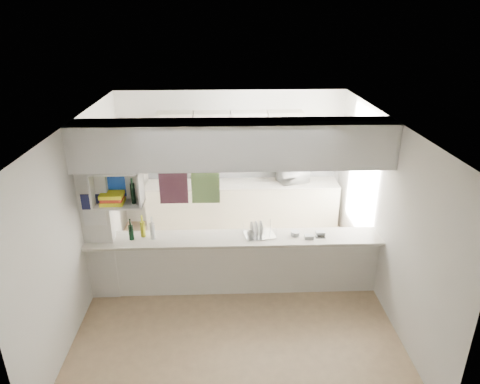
{
  "coord_description": "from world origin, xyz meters",
  "views": [
    {
      "loc": [
        -0.12,
        -5.37,
        3.89
      ],
      "look_at": [
        0.1,
        0.5,
        1.41
      ],
      "focal_mm": 32.0,
      "sensor_mm": 36.0,
      "label": 1
    }
  ],
  "objects_px": {
    "bowl": "(293,165)",
    "wine_bottles": "(143,230)",
    "microwave": "(293,174)",
    "dish_rack": "(259,230)"
  },
  "relations": [
    {
      "from": "bowl",
      "to": "wine_bottles",
      "type": "relative_size",
      "value": 0.64
    },
    {
      "from": "microwave",
      "to": "bowl",
      "type": "height_order",
      "value": "bowl"
    },
    {
      "from": "bowl",
      "to": "microwave",
      "type": "bearing_deg",
      "value": -31.98
    },
    {
      "from": "dish_rack",
      "to": "wine_bottles",
      "type": "distance_m",
      "value": 1.66
    },
    {
      "from": "wine_bottles",
      "to": "bowl",
      "type": "bearing_deg",
      "value": 40.88
    },
    {
      "from": "microwave",
      "to": "wine_bottles",
      "type": "distance_m",
      "value": 3.24
    },
    {
      "from": "microwave",
      "to": "dish_rack",
      "type": "xyz_separation_m",
      "value": [
        -0.8,
        -2.09,
        -0.06
      ]
    },
    {
      "from": "bowl",
      "to": "dish_rack",
      "type": "height_order",
      "value": "bowl"
    },
    {
      "from": "bowl",
      "to": "wine_bottles",
      "type": "height_order",
      "value": "bowl"
    },
    {
      "from": "bowl",
      "to": "dish_rack",
      "type": "relative_size",
      "value": 0.49
    }
  ]
}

